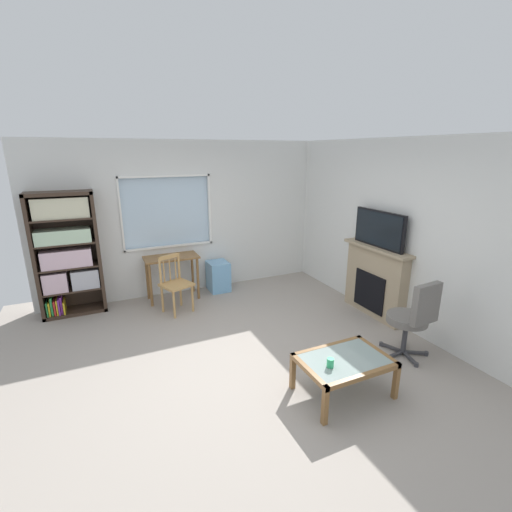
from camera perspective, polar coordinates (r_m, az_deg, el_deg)
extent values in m
cube|color=#9E9389|center=(4.51, -2.32, -16.36)|extent=(5.86, 6.16, 0.02)
cube|color=silver|center=(6.58, -11.02, -1.72)|extent=(4.86, 0.12, 0.84)
cube|color=silver|center=(6.26, -12.00, 15.17)|extent=(4.86, 0.12, 0.56)
cube|color=silver|center=(6.18, -27.30, 5.40)|extent=(1.41, 0.12, 1.21)
cube|color=silver|center=(6.81, 0.43, 8.07)|extent=(1.98, 0.12, 1.21)
cube|color=silver|center=(6.29, -14.08, 6.89)|extent=(1.47, 0.02, 1.21)
cube|color=white|center=(6.34, -13.59, 1.52)|extent=(1.53, 0.06, 0.03)
cube|color=white|center=(6.16, -14.34, 12.23)|extent=(1.53, 0.06, 0.03)
cube|color=white|center=(6.13, -20.75, 6.08)|extent=(0.03, 0.06, 1.21)
cube|color=white|center=(6.40, -7.43, 7.40)|extent=(0.03, 0.06, 1.21)
cube|color=silver|center=(5.38, 22.81, 3.06)|extent=(0.12, 5.36, 2.62)
cube|color=#38281E|center=(6.09, -31.77, -0.30)|extent=(0.05, 0.38, 1.88)
cube|color=#38281E|center=(6.03, -23.81, 0.66)|extent=(0.05, 0.38, 1.88)
cube|color=#38281E|center=(5.89, -28.99, 8.74)|extent=(0.90, 0.38, 0.05)
cube|color=#38281E|center=(6.34, -26.71, -7.77)|extent=(0.90, 0.38, 0.05)
cube|color=#38281E|center=(6.22, -27.75, 0.60)|extent=(0.90, 0.02, 1.88)
cube|color=#38281E|center=(6.21, -27.14, -4.68)|extent=(0.85, 0.36, 0.02)
cube|color=#38281E|center=(6.10, -27.58, -1.47)|extent=(0.85, 0.36, 0.02)
cube|color=#38281E|center=(6.01, -28.04, 1.85)|extent=(0.85, 0.36, 0.02)
cube|color=#38281E|center=(5.94, -28.51, 5.26)|extent=(0.85, 0.36, 0.02)
cube|color=beige|center=(6.16, -29.32, -3.53)|extent=(0.33, 0.31, 0.30)
cube|color=#B2B2BC|center=(6.14, -25.54, -3.14)|extent=(0.38, 0.30, 0.29)
cube|color=beige|center=(6.05, -27.92, -0.22)|extent=(0.68, 0.31, 0.26)
cube|color=#B7D6B2|center=(5.97, -28.34, 2.87)|extent=(0.74, 0.32, 0.20)
cube|color=beige|center=(5.90, -28.66, 6.78)|extent=(0.73, 0.27, 0.30)
cube|color=green|center=(6.30, -30.28, -7.11)|extent=(0.02, 0.27, 0.21)
cube|color=yellow|center=(6.30, -30.01, -7.10)|extent=(0.02, 0.26, 0.21)
cube|color=green|center=(6.28, -29.74, -6.77)|extent=(0.03, 0.24, 0.28)
cube|color=red|center=(6.29, -29.38, -6.97)|extent=(0.02, 0.27, 0.22)
cube|color=yellow|center=(6.29, -29.09, -6.90)|extent=(0.02, 0.26, 0.23)
cube|color=purple|center=(6.28, -28.85, -6.81)|extent=(0.02, 0.28, 0.25)
cube|color=purple|center=(6.27, -28.58, -6.69)|extent=(0.03, 0.22, 0.27)
cube|color=yellow|center=(6.28, -28.22, -6.99)|extent=(0.02, 0.30, 0.19)
cube|color=brown|center=(6.09, -13.37, -0.20)|extent=(0.88, 0.45, 0.03)
cylinder|color=brown|center=(5.99, -16.45, -4.53)|extent=(0.04, 0.04, 0.72)
cylinder|color=brown|center=(6.13, -9.24, -3.56)|extent=(0.04, 0.04, 0.72)
cylinder|color=brown|center=(6.31, -16.94, -3.48)|extent=(0.04, 0.04, 0.72)
cylinder|color=brown|center=(6.45, -10.09, -2.59)|extent=(0.04, 0.04, 0.72)
cube|color=tan|center=(5.66, -12.55, -4.49)|extent=(0.54, 0.53, 0.04)
cylinder|color=tan|center=(5.54, -12.92, -7.61)|extent=(0.04, 0.04, 0.43)
cylinder|color=tan|center=(5.71, -10.08, -6.68)|extent=(0.04, 0.04, 0.43)
cylinder|color=tan|center=(5.79, -14.70, -6.66)|extent=(0.04, 0.04, 0.43)
cylinder|color=tan|center=(5.96, -11.93, -5.80)|extent=(0.04, 0.04, 0.43)
cylinder|color=tan|center=(5.63, -15.04, -2.36)|extent=(0.04, 0.04, 0.45)
cylinder|color=tan|center=(5.80, -12.19, -1.60)|extent=(0.04, 0.04, 0.45)
cube|color=tan|center=(5.66, -13.72, -0.10)|extent=(0.35, 0.17, 0.06)
cylinder|color=tan|center=(5.67, -14.46, -2.49)|extent=(0.02, 0.02, 0.35)
cylinder|color=tan|center=(5.72, -13.57, -2.26)|extent=(0.02, 0.02, 0.35)
cylinder|color=tan|center=(5.78, -12.71, -2.02)|extent=(0.02, 0.02, 0.35)
cube|color=#72ADDB|center=(6.48, -6.04, -3.21)|extent=(0.35, 0.40, 0.53)
cube|color=tan|center=(5.72, 18.43, -3.99)|extent=(0.18, 1.11, 1.04)
cube|color=black|center=(5.71, 17.61, -5.41)|extent=(0.03, 0.61, 0.57)
cube|color=tan|center=(5.55, 18.78, 1.22)|extent=(0.26, 1.21, 0.04)
cube|color=black|center=(5.49, 19.05, 4.09)|extent=(0.05, 0.94, 0.53)
cube|color=black|center=(5.47, 18.83, 4.07)|extent=(0.01, 0.89, 0.48)
cylinder|color=slate|center=(4.75, 22.94, -9.21)|extent=(0.48, 0.48, 0.09)
cube|color=slate|center=(4.53, 25.50, -6.94)|extent=(0.40, 0.11, 0.48)
cylinder|color=#38383D|center=(4.86, 22.62, -11.78)|extent=(0.06, 0.06, 0.42)
cube|color=#38383D|center=(4.86, 21.27, -14.45)|extent=(0.28, 0.06, 0.03)
cylinder|color=#38383D|center=(4.77, 20.13, -15.03)|extent=(0.05, 0.05, 0.05)
cube|color=#38383D|center=(4.86, 23.26, -14.69)|extent=(0.10, 0.28, 0.03)
cylinder|color=#38383D|center=(4.76, 24.20, -15.53)|extent=(0.05, 0.05, 0.05)
cube|color=#38383D|center=(5.00, 23.94, -13.87)|extent=(0.26, 0.18, 0.03)
cylinder|color=#38383D|center=(5.04, 25.50, -13.86)|extent=(0.05, 0.05, 0.05)
cube|color=#38383D|center=(5.08, 22.45, -13.17)|extent=(0.24, 0.21, 0.03)
cylinder|color=#38383D|center=(5.21, 22.54, -12.49)|extent=(0.05, 0.05, 0.05)
cube|color=#38383D|center=(5.00, 20.82, -13.49)|extent=(0.14, 0.27, 0.03)
cylinder|color=#38383D|center=(5.04, 19.32, -13.11)|extent=(0.05, 0.05, 0.05)
cube|color=#8C9E99|center=(3.88, 13.94, -15.69)|extent=(0.81, 0.53, 0.02)
cube|color=brown|center=(3.71, 16.82, -17.88)|extent=(0.91, 0.05, 0.05)
cube|color=brown|center=(4.09, 11.33, -14.03)|extent=(0.91, 0.05, 0.05)
cube|color=brown|center=(3.67, 8.36, -17.70)|extent=(0.05, 0.63, 0.05)
cube|color=brown|center=(4.15, 18.75, -14.15)|extent=(0.05, 0.63, 0.05)
cube|color=brown|center=(3.60, 10.93, -22.63)|extent=(0.05, 0.05, 0.36)
cube|color=brown|center=(4.09, 21.38, -18.32)|extent=(0.05, 0.05, 0.36)
cube|color=brown|center=(3.99, 5.86, -18.08)|extent=(0.05, 0.05, 0.36)
cube|color=brown|center=(4.43, 15.87, -14.85)|extent=(0.05, 0.05, 0.36)
cylinder|color=#33B770|center=(3.70, 11.76, -16.32)|extent=(0.07, 0.07, 0.09)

